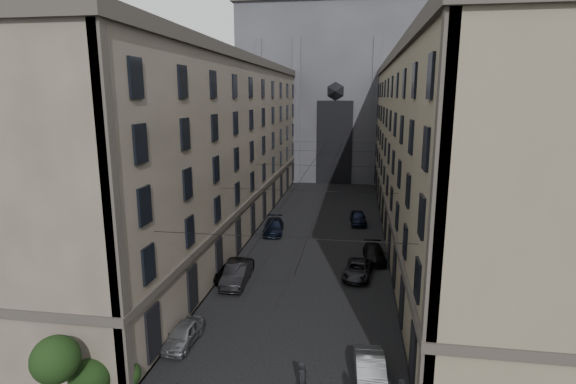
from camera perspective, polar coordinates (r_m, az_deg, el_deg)
The scene contains 16 objects.
sidewalk_left at distance 52.29m, azimuth -7.51°, elevation -4.30°, with size 7.00×80.00×0.15m, color #383533.
sidewalk_right at distance 50.73m, azimuth 16.02°, elevation -5.19°, with size 7.00×80.00×0.15m, color #383533.
building_left at distance 51.39m, azimuth -10.96°, elevation 5.85°, with size 13.60×60.60×18.85m.
building_right at distance 49.35m, azimuth 20.04°, elevation 5.09°, with size 13.60×60.60×18.85m.
gothic_tower at distance 87.20m, azimuth 6.46°, elevation 14.03°, with size 35.00×23.00×58.00m.
shrub_cluster at distance 24.85m, azimuth -24.87°, elevation -20.51°, with size 3.90×4.40×3.90m.
tram_wires at distance 48.47m, azimuth 4.16°, elevation 3.17°, with size 14.00×60.00×0.43m.
car_left_near at distance 29.14m, azimuth -13.14°, elevation -17.18°, with size 1.53×3.80×1.30m, color slate.
car_left_midnear at distance 36.61m, azimuth -6.56°, elevation -10.34°, with size 1.73×4.97×1.64m, color black.
car_left_midfar at distance 37.82m, azimuth -6.90°, elevation -9.81°, with size 2.29×4.97×1.38m, color black.
car_left_far at distance 49.33m, azimuth -1.85°, elevation -4.40°, with size 2.07×5.10×1.48m, color black.
car_right_near at distance 25.45m, azimuth 10.41°, elevation -21.57°, with size 1.52×4.34×1.43m, color gray.
car_right_midnear at distance 38.20m, azimuth 8.84°, elevation -9.71°, with size 2.13×4.63×1.29m, color black.
car_right_midfar at distance 42.03m, azimuth 10.91°, elevation -7.70°, with size 1.88×4.62×1.34m, color black.
car_right_far at distance 53.38m, azimuth 8.92°, elevation -3.24°, with size 1.80×4.48×1.53m, color black.
pedestrian at distance 24.09m, azimuth 1.89°, elevation -22.73°, with size 0.72×0.47×1.98m, color black.
Camera 1 is at (3.83, -12.10, 14.74)m, focal length 28.00 mm.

